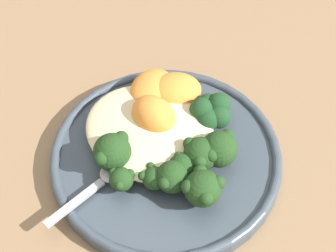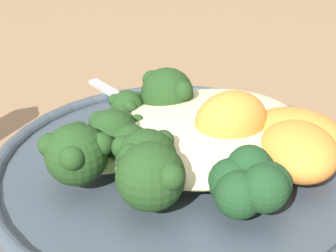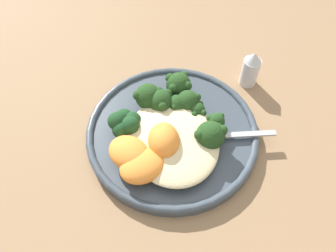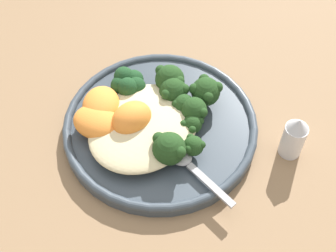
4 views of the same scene
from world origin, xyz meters
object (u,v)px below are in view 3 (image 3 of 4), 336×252
at_px(sweet_potato_chunk_2, 143,166).
at_px(spoon, 219,135).
at_px(kale_tuft, 125,123).
at_px(broccoli_stalk_2, 189,116).
at_px(salt_shaker, 251,69).
at_px(broccoli_stalk_0, 204,135).
at_px(broccoli_stalk_5, 177,90).
at_px(sweet_potato_chunk_1, 165,143).
at_px(sweet_potato_chunk_0, 129,153).
at_px(quinoa_mound, 173,139).
at_px(broccoli_stalk_4, 176,110).
at_px(broccoli_stalk_3, 184,107).
at_px(broccoli_stalk_6, 161,106).
at_px(plate, 172,132).
at_px(broccoli_stalk_1, 200,125).
at_px(broccoli_stalk_7, 151,102).
at_px(sweet_potato_chunk_3, 164,141).

height_order(sweet_potato_chunk_2, spoon, sweet_potato_chunk_2).
relative_size(kale_tuft, spoon, 0.42).
height_order(broccoli_stalk_2, salt_shaker, salt_shaker).
height_order(broccoli_stalk_0, broccoli_stalk_5, broccoli_stalk_0).
distance_m(broccoli_stalk_0, sweet_potato_chunk_1, 0.06).
bearing_deg(sweet_potato_chunk_0, sweet_potato_chunk_2, -147.95).
height_order(quinoa_mound, broccoli_stalk_4, broccoli_stalk_4).
distance_m(broccoli_stalk_3, broccoli_stalk_6, 0.04).
xyz_separation_m(sweet_potato_chunk_1, spoon, (0.00, -0.09, -0.02)).
bearing_deg(sweet_potato_chunk_1, broccoli_stalk_6, -7.48).
relative_size(plate, broccoli_stalk_1, 2.71).
bearing_deg(broccoli_stalk_4, broccoli_stalk_2, -97.80).
relative_size(broccoli_stalk_0, broccoli_stalk_1, 1.10).
relative_size(broccoli_stalk_1, broccoli_stalk_4, 1.24).
bearing_deg(kale_tuft, broccoli_stalk_3, -83.67).
bearing_deg(broccoli_stalk_2, spoon, -73.30).
bearing_deg(spoon, broccoli_stalk_3, 135.83).
height_order(broccoli_stalk_5, salt_shaker, salt_shaker).
relative_size(broccoli_stalk_6, sweet_potato_chunk_0, 1.54).
height_order(broccoli_stalk_1, broccoli_stalk_4, broccoli_stalk_4).
xyz_separation_m(plate, broccoli_stalk_1, (-0.01, -0.04, 0.02)).
xyz_separation_m(quinoa_mound, broccoli_stalk_2, (0.04, -0.03, 0.00)).
bearing_deg(broccoli_stalk_1, sweet_potato_chunk_0, -165.93).
xyz_separation_m(broccoli_stalk_2, broccoli_stalk_7, (0.04, 0.05, 0.01)).
height_order(broccoli_stalk_4, sweet_potato_chunk_1, sweet_potato_chunk_1).
xyz_separation_m(sweet_potato_chunk_0, kale_tuft, (0.05, -0.00, 0.00)).
bearing_deg(broccoli_stalk_6, broccoli_stalk_3, -102.67).
bearing_deg(kale_tuft, quinoa_mound, -123.00).
bearing_deg(broccoli_stalk_7, kale_tuft, 109.17).
relative_size(broccoli_stalk_0, broccoli_stalk_6, 1.11).
relative_size(broccoli_stalk_1, broccoli_stalk_2, 1.32).
bearing_deg(broccoli_stalk_2, broccoli_stalk_4, 112.80).
height_order(plate, broccoli_stalk_2, broccoli_stalk_2).
bearing_deg(broccoli_stalk_3, sweet_potato_chunk_2, -178.27).
bearing_deg(plate, kale_tuft, 78.70).
bearing_deg(broccoli_stalk_3, broccoli_stalk_0, -121.38).
height_order(broccoli_stalk_2, spoon, broccoli_stalk_2).
bearing_deg(sweet_potato_chunk_1, broccoli_stalk_3, -36.00).
bearing_deg(salt_shaker, quinoa_mound, 123.95).
height_order(broccoli_stalk_2, broccoli_stalk_6, broccoli_stalk_6).
xyz_separation_m(broccoli_stalk_1, sweet_potato_chunk_0, (-0.03, 0.11, 0.01)).
distance_m(broccoli_stalk_6, sweet_potato_chunk_0, 0.10).
bearing_deg(broccoli_stalk_6, salt_shaker, -71.91).
bearing_deg(broccoli_stalk_6, sweet_potato_chunk_1, 174.08).
relative_size(broccoli_stalk_6, sweet_potato_chunk_2, 1.48).
height_order(plate, broccoli_stalk_5, broccoli_stalk_5).
relative_size(sweet_potato_chunk_3, salt_shaker, 0.83).
xyz_separation_m(sweet_potato_chunk_1, kale_tuft, (0.05, 0.05, -0.00)).
distance_m(sweet_potato_chunk_2, kale_tuft, 0.08).
xyz_separation_m(kale_tuft, spoon, (-0.05, -0.14, -0.01)).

